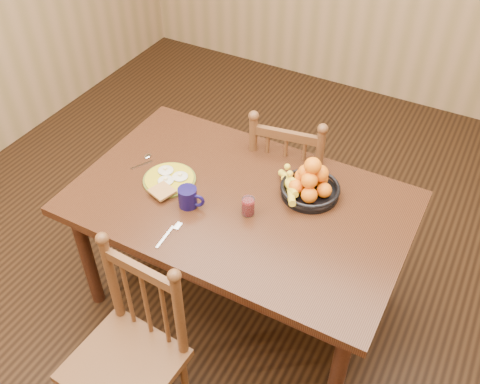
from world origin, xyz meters
The scene contains 10 objects.
room centered at (0.00, 0.00, 1.35)m, with size 4.52×5.02×2.72m.
dining_table centered at (0.00, 0.00, 0.67)m, with size 1.60×1.00×0.75m.
chair_far centered at (0.02, 0.56, 0.47)m, with size 0.50×0.48×0.96m.
chair_near centered at (-0.10, -0.80, 0.46)m, with size 0.45×0.43×0.95m.
breakfast_plate centered at (-0.37, -0.05, 0.76)m, with size 0.26×0.30×0.04m.
fork centered at (-0.17, -0.35, 0.75)m, with size 0.04×0.18×0.00m.
spoon centered at (-0.58, 0.04, 0.75)m, with size 0.07×0.15×0.01m.
coffee_mug centered at (-0.19, -0.15, 0.80)m, with size 0.13×0.09×0.10m.
juice_glass centered at (0.08, -0.06, 0.79)m, with size 0.06×0.06×0.09m.
fruit_bowl centered at (0.27, 0.19, 0.82)m, with size 0.32×0.32×0.22m.
Camera 1 is at (0.90, -1.65, 2.49)m, focal length 40.00 mm.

